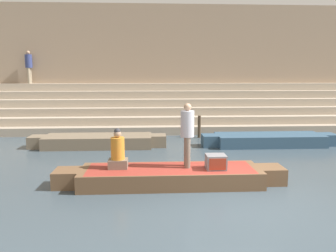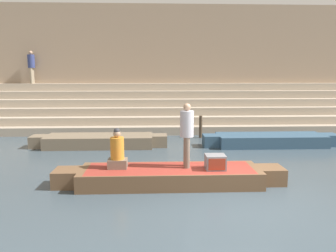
# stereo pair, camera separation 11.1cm
# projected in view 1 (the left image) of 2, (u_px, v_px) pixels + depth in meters

# --- Properties ---
(ground_plane) EXTENTS (120.00, 120.00, 0.00)m
(ground_plane) POSITION_uv_depth(u_px,v_px,m) (245.00, 198.00, 7.54)
(ground_plane) COLOR #3D4C56
(ghat_steps) EXTENTS (36.00, 3.32, 2.28)m
(ghat_steps) POSITION_uv_depth(u_px,v_px,m) (192.00, 112.00, 17.05)
(ghat_steps) COLOR tan
(ghat_steps) RESTS_ON ground
(back_wall) EXTENTS (34.20, 1.28, 6.46)m
(back_wall) POSITION_uv_depth(u_px,v_px,m) (188.00, 66.00, 18.44)
(back_wall) COLOR tan
(back_wall) RESTS_ON ground
(rowboat_main) EXTENTS (5.87, 1.40, 0.43)m
(rowboat_main) POSITION_uv_depth(u_px,v_px,m) (171.00, 176.00, 8.40)
(rowboat_main) COLOR brown
(rowboat_main) RESTS_ON ground
(person_standing) EXTENTS (0.35, 0.35, 1.65)m
(person_standing) POSITION_uv_depth(u_px,v_px,m) (187.00, 131.00, 8.35)
(person_standing) COLOR #756656
(person_standing) RESTS_ON rowboat_main
(person_rowing) EXTENTS (0.49, 0.38, 1.04)m
(person_rowing) POSITION_uv_depth(u_px,v_px,m) (118.00, 152.00, 8.32)
(person_rowing) COLOR #756656
(person_rowing) RESTS_ON rowboat_main
(tv_set) EXTENTS (0.50, 0.45, 0.37)m
(tv_set) POSITION_uv_depth(u_px,v_px,m) (216.00, 162.00, 8.28)
(tv_set) COLOR slate
(tv_set) RESTS_ON rowboat_main
(moored_boat_shore) EXTENTS (5.34, 1.32, 0.45)m
(moored_boat_shore) POSITION_uv_depth(u_px,v_px,m) (269.00, 140.00, 12.91)
(moored_boat_shore) COLOR #33516B
(moored_boat_shore) RESTS_ON ground
(moored_boat_distant) EXTENTS (5.23, 1.32, 0.45)m
(moored_boat_distant) POSITION_uv_depth(u_px,v_px,m) (98.00, 141.00, 12.68)
(moored_boat_distant) COLOR #756651
(moored_boat_distant) RESTS_ON ground
(mooring_post) EXTENTS (0.14, 0.14, 0.98)m
(mooring_post) POSITION_uv_depth(u_px,v_px,m) (199.00, 127.00, 14.47)
(mooring_post) COLOR #473828
(mooring_post) RESTS_ON ground
(person_on_steps) EXTENTS (0.36, 0.36, 1.70)m
(person_on_steps) POSITION_uv_depth(u_px,v_px,m) (29.00, 65.00, 17.10)
(person_on_steps) COLOR gray
(person_on_steps) RESTS_ON ghat_steps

